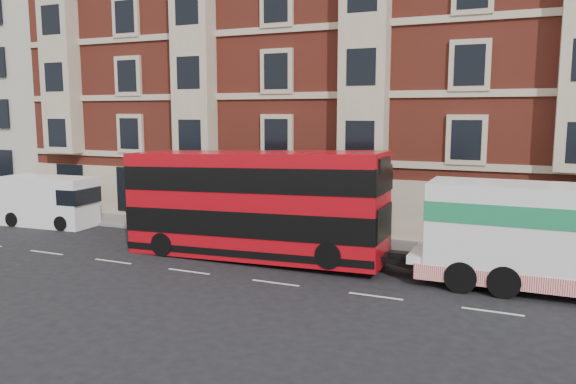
% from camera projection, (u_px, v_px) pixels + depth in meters
% --- Properties ---
extents(ground, '(120.00, 120.00, 0.00)m').
position_uv_depth(ground, '(276.00, 283.00, 21.91)').
color(ground, black).
rests_on(ground, ground).
extents(sidewalk, '(90.00, 3.00, 0.15)m').
position_uv_depth(sidewalk, '(337.00, 241.00, 28.71)').
color(sidewalk, slate).
rests_on(sidewalk, ground).
extents(victorian_terrace, '(45.00, 12.00, 20.40)m').
position_uv_depth(victorian_terrace, '(386.00, 55.00, 33.91)').
color(victorian_terrace, maroon).
rests_on(victorian_terrace, ground).
extents(cream_block, '(16.00, 10.00, 16.80)m').
position_uv_depth(cream_block, '(10.00, 90.00, 45.26)').
color(cream_block, '#BEB5A7').
rests_on(cream_block, ground).
extents(lamp_post_west, '(0.35, 0.15, 4.35)m').
position_uv_depth(lamp_post_west, '(221.00, 188.00, 29.52)').
color(lamp_post_west, black).
rests_on(lamp_post_west, sidewalk).
extents(double_decker_bus, '(12.01, 2.76, 4.86)m').
position_uv_depth(double_decker_bus, '(253.00, 203.00, 25.17)').
color(double_decker_bus, '#B30913').
rests_on(double_decker_bus, ground).
extents(tow_truck, '(9.62, 2.84, 4.01)m').
position_uv_depth(tow_truck, '(547.00, 236.00, 20.48)').
color(tow_truck, white).
rests_on(tow_truck, ground).
extents(box_van, '(5.66, 2.66, 2.87)m').
position_uv_depth(box_van, '(49.00, 201.00, 32.93)').
color(box_van, white).
rests_on(box_van, ground).
extents(pedestrian, '(0.66, 0.60, 1.51)m').
position_uv_depth(pedestrian, '(140.00, 212.00, 32.33)').
color(pedestrian, black).
rests_on(pedestrian, sidewalk).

